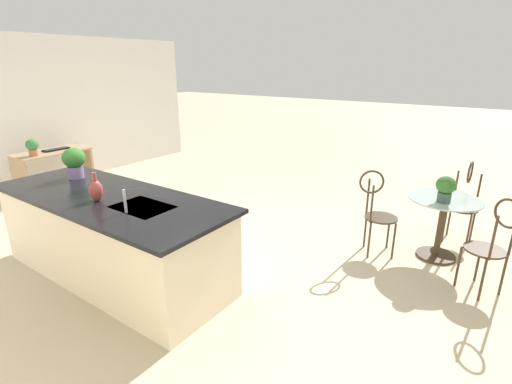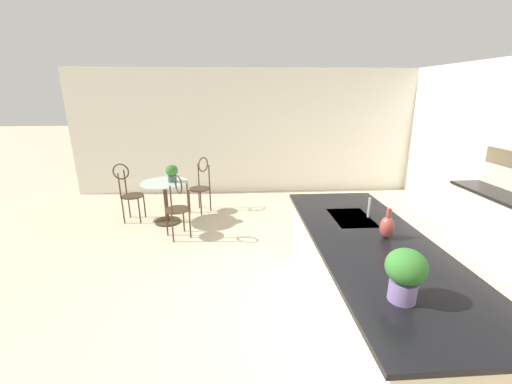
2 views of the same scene
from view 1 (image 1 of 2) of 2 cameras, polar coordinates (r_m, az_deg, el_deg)
name	(u,v)px [view 1 (image 1 of 2)]	position (r m, az deg, el deg)	size (l,w,h in m)	color
ground_plane	(192,252)	(4.77, -9.56, -8.93)	(40.00, 40.00, 0.00)	beige
wall_right	(9,115)	(7.92, -33.10, 9.64)	(0.12, 7.80, 2.70)	silver
kitchen_island	(113,236)	(4.31, -20.73, -6.25)	(2.80, 1.06, 0.92)	beige
bistro_table	(441,222)	(4.92, 26.05, -4.10)	(0.80, 0.80, 0.74)	#3D2D1E
chair_near_window	(377,209)	(4.70, 17.73, -2.41)	(0.52, 0.52, 1.04)	#3D2D1E
chair_by_island	(492,242)	(4.32, 31.96, -6.37)	(0.53, 0.53, 1.04)	#3D2D1E
chair_toward_desk	(464,199)	(5.48, 28.80, -0.88)	(0.40, 0.49, 1.04)	#3D2D1E
sink_faucet	(125,201)	(3.58, -19.09, -1.31)	(0.02, 0.02, 0.22)	#B2B5BA
writing_desk	(53,164)	(7.63, -28.14, 3.73)	(0.60, 1.20, 0.74)	tan
keyboard	(56,149)	(7.64, -27.84, 5.70)	(0.16, 0.44, 0.03)	black
potted_plant_on_table	(446,188)	(4.64, 26.61, 0.59)	(0.21, 0.21, 0.30)	#385147
potted_plant_counter_far	(74,161)	(4.89, -25.65, 4.23)	(0.25, 0.25, 0.36)	#7A669E
potted_plant_on_desk	(32,146)	(7.30, -30.59, 5.91)	(0.20, 0.20, 0.28)	#9E603D
vase_on_counter	(96,190)	(4.00, -22.92, 0.29)	(0.13, 0.13, 0.29)	#993D38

